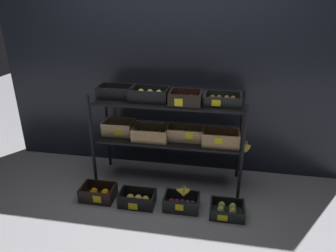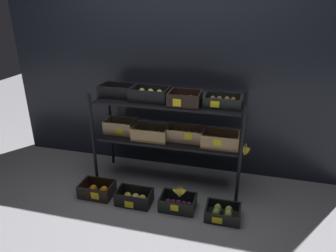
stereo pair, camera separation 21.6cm
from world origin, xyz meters
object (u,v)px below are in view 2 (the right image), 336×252
crate_ground_plum (178,204)px  banana_bunch_loose (180,192)px  crate_ground_orange (97,190)px  display_rack (168,120)px  crate_ground_pear (223,213)px  crate_ground_apple_gold (134,198)px

crate_ground_plum → banana_bunch_loose: banana_bunch_loose is taller
crate_ground_orange → banana_bunch_loose: bearing=-0.2°
display_rack → banana_bunch_loose: (0.22, -0.44, -0.53)m
banana_bunch_loose → crate_ground_orange: bearing=179.8°
display_rack → crate_ground_plum: display_rack is taller
banana_bunch_loose → crate_ground_plum: bearing=176.8°
display_rack → crate_ground_pear: bearing=-36.7°
crate_ground_orange → display_rack: bearing=35.1°
crate_ground_apple_gold → crate_ground_plum: bearing=3.5°
crate_ground_apple_gold → crate_ground_orange: bearing=176.0°
crate_ground_orange → banana_bunch_loose: (0.85, -0.00, 0.13)m
crate_ground_orange → crate_ground_plum: bearing=-0.2°
crate_ground_orange → crate_ground_pear: 1.25m
display_rack → crate_ground_pear: (0.63, -0.47, -0.66)m
crate_ground_plum → crate_ground_pear: crate_ground_plum is taller
crate_ground_orange → crate_ground_plum: crate_ground_orange is taller
crate_ground_apple_gold → crate_ground_pear: bearing=0.0°
display_rack → crate_ground_apple_gold: 0.84m
banana_bunch_loose → display_rack: bearing=116.8°
crate_ground_plum → crate_ground_pear: bearing=-3.5°
crate_ground_apple_gold → display_rack: bearing=64.8°
crate_ground_orange → crate_ground_plum: (0.83, -0.00, -0.01)m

